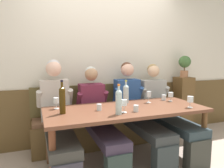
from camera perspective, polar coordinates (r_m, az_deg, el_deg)
room_wall_back at (r=3.48m, az=-2.45°, el=7.69°), size 6.80×0.08×2.80m
wood_wainscot_panel at (r=3.55m, az=-2.09°, el=-7.73°), size 6.80×0.03×0.91m
wall_bench at (r=3.41m, az=-0.95°, el=-11.42°), size 2.32×0.42×0.94m
dining_table at (r=2.70m, az=3.85°, el=-8.20°), size 2.02×0.84×0.74m
person_left_seat at (r=2.81m, az=-14.60°, el=-7.79°), size 0.49×1.27×1.35m
person_right_seat at (r=2.91m, az=-3.84°, el=-8.03°), size 0.47×1.27×1.24m
person_center_right_seat at (r=3.12m, az=6.57°, el=-6.44°), size 0.48×1.26×1.30m
person_center_left_seat at (r=3.34m, az=14.14°, el=-6.30°), size 0.52×1.26×1.27m
wine_bottle_clear_water at (r=2.45m, az=-13.35°, el=-4.03°), size 0.07×0.07×0.39m
wine_bottle_amber_mid at (r=2.35m, az=1.83°, el=-4.66°), size 0.07×0.07×0.34m
wine_bottle_green_tall at (r=2.93m, az=3.80°, el=-2.52°), size 0.08×0.08×0.32m
wine_glass_right_end at (r=2.44m, az=3.33°, el=-5.21°), size 0.07×0.07×0.15m
wine_glass_by_bottle at (r=2.85m, az=20.49°, el=-3.97°), size 0.08×0.08×0.15m
wine_glass_near_bucket at (r=2.70m, az=-14.96°, el=-4.47°), size 0.07×0.07×0.14m
wine_glass_center_front at (r=3.16m, az=15.66°, el=-2.90°), size 0.07×0.07×0.13m
wine_glass_left_end at (r=2.99m, az=9.97°, el=-2.91°), size 0.06×0.06×0.16m
water_tumbler_center at (r=3.22m, az=13.89°, el=-3.57°), size 0.07×0.07×0.08m
water_tumbler_left at (r=2.55m, az=-3.52°, el=-6.31°), size 0.06×0.06×0.08m
water_tumbler_right at (r=2.51m, az=6.53°, el=-6.59°), size 0.06×0.06×0.08m
corner_pedestal at (r=4.08m, az=18.67°, el=-5.35°), size 0.28×0.28×1.02m
potted_plant at (r=3.99m, az=19.13°, el=5.16°), size 0.21×0.21×0.38m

